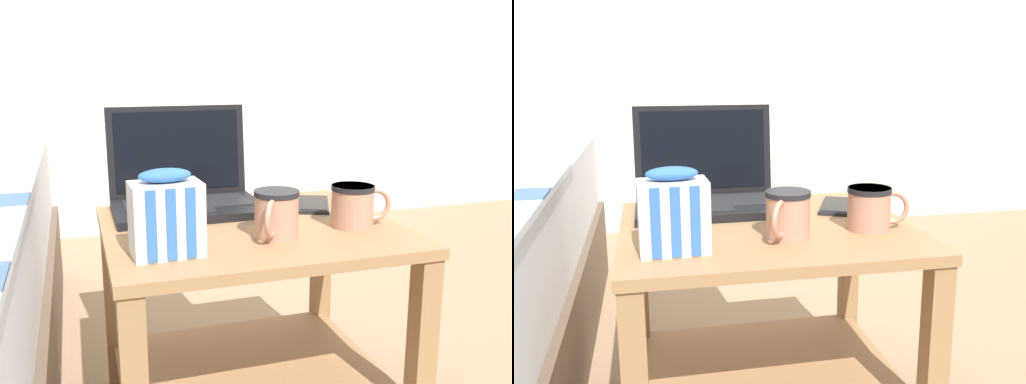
{
  "view_description": "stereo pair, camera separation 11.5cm",
  "coord_description": "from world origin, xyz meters",
  "views": [
    {
      "loc": [
        -0.35,
        -1.11,
        0.79
      ],
      "look_at": [
        0.0,
        -0.04,
        0.54
      ],
      "focal_mm": 40.0,
      "sensor_mm": 36.0,
      "label": 1
    },
    {
      "loc": [
        -0.23,
        -1.14,
        0.79
      ],
      "look_at": [
        0.0,
        -0.04,
        0.54
      ],
      "focal_mm": 40.0,
      "sensor_mm": 36.0,
      "label": 2
    }
  ],
  "objects": [
    {
      "name": "laptop",
      "position": [
        -0.1,
        0.18,
        0.51
      ],
      "size": [
        0.34,
        0.25,
        0.23
      ],
      "color": "black",
      "rests_on": "bedside_table"
    },
    {
      "name": "cell_phone",
      "position": [
        0.19,
        0.11,
        0.47
      ],
      "size": [
        0.13,
        0.17,
        0.01
      ],
      "color": "black",
      "rests_on": "bedside_table"
    },
    {
      "name": "mug_front_right",
      "position": [
        0.2,
        -0.08,
        0.51
      ],
      "size": [
        0.13,
        0.09,
        0.09
      ],
      "color": "tan",
      "rests_on": "bedside_table"
    },
    {
      "name": "bedside_table",
      "position": [
        0.0,
        0.0,
        0.3
      ],
      "size": [
        0.61,
        0.53,
        0.46
      ],
      "color": "#997047",
      "rests_on": "ground_plane"
    },
    {
      "name": "snack_bag",
      "position": [
        -0.2,
        -0.14,
        0.53
      ],
      "size": [
        0.13,
        0.09,
        0.16
      ],
      "color": "silver",
      "rests_on": "bedside_table"
    },
    {
      "name": "mug_front_left",
      "position": [
        0.02,
        -0.1,
        0.51
      ],
      "size": [
        0.1,
        0.12,
        0.09
      ],
      "color": "tan",
      "rests_on": "bedside_table"
    }
  ]
}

